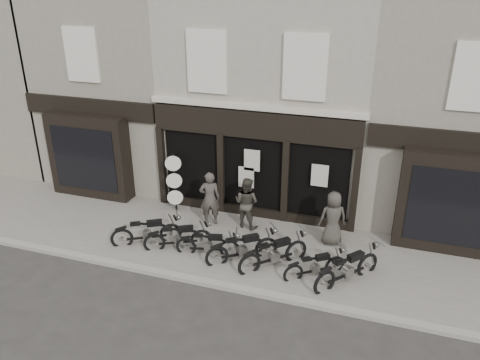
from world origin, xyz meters
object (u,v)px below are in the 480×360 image
(motorcycle_2, at_px, (209,246))
(man_right, at_px, (333,218))
(motorcycle_5, at_px, (315,268))
(man_left, at_px, (210,198))
(man_centre, at_px, (246,203))
(motorcycle_0, at_px, (147,234))
(motorcycle_1, at_px, (179,239))
(motorcycle_4, at_px, (274,256))
(motorcycle_6, at_px, (348,271))
(motorcycle_3, at_px, (243,250))
(advert_sign_post, at_px, (175,185))

(motorcycle_2, xyz_separation_m, man_right, (3.47, 1.81, 0.63))
(motorcycle_5, height_order, man_left, man_left)
(motorcycle_5, height_order, man_centre, man_centre)
(motorcycle_0, height_order, motorcycle_1, motorcycle_0)
(motorcycle_5, bearing_deg, motorcycle_4, 137.20)
(motorcycle_1, height_order, man_left, man_left)
(motorcycle_0, distance_m, motorcycle_6, 6.27)
(motorcycle_0, height_order, motorcycle_4, motorcycle_4)
(man_centre, bearing_deg, motorcycle_3, 117.16)
(motorcycle_0, relative_size, man_centre, 1.14)
(advert_sign_post, bearing_deg, motorcycle_6, -44.90)
(man_left, bearing_deg, motorcycle_2, 88.78)
(man_centre, xyz_separation_m, man_right, (2.89, -0.19, -0.00))
(advert_sign_post, bearing_deg, man_left, -42.15)
(man_right, bearing_deg, motorcycle_2, 4.02)
(motorcycle_0, distance_m, motorcycle_3, 3.18)
(motorcycle_4, height_order, man_centre, man_centre)
(motorcycle_4, distance_m, man_centre, 2.53)
(motorcycle_5, distance_m, man_left, 4.43)
(advert_sign_post, bearing_deg, man_right, -29.12)
(motorcycle_0, bearing_deg, motorcycle_3, -30.27)
(motorcycle_0, relative_size, motorcycle_5, 1.23)
(motorcycle_0, distance_m, man_left, 2.39)
(motorcycle_1, distance_m, advert_sign_post, 2.64)
(motorcycle_3, relative_size, motorcycle_6, 0.99)
(motorcycle_5, xyz_separation_m, man_centre, (-2.71, 2.10, 0.64))
(motorcycle_3, xyz_separation_m, man_centre, (-0.51, 1.98, 0.57))
(motorcycle_5, bearing_deg, motorcycle_6, -37.14)
(motorcycle_0, height_order, advert_sign_post, advert_sign_post)
(motorcycle_3, relative_size, man_right, 1.10)
(motorcycle_2, xyz_separation_m, man_centre, (0.58, 2.00, 0.63))
(motorcycle_4, height_order, motorcycle_6, motorcycle_6)
(man_centre, relative_size, advert_sign_post, 0.76)
(motorcycle_3, distance_m, man_right, 3.03)
(motorcycle_6, xyz_separation_m, man_centre, (-3.61, 2.11, 0.56))
(motorcycle_6, distance_m, man_centre, 4.21)
(motorcycle_2, bearing_deg, man_left, 96.99)
(motorcycle_5, height_order, motorcycle_6, motorcycle_6)
(motorcycle_2, distance_m, man_centre, 2.17)
(motorcycle_2, xyz_separation_m, advert_sign_post, (-2.18, 2.29, 0.75))
(motorcycle_2, distance_m, man_left, 2.03)
(motorcycle_6, height_order, man_centre, man_centre)
(motorcycle_1, bearing_deg, man_right, -6.31)
(motorcycle_2, xyz_separation_m, motorcycle_5, (3.29, -0.10, -0.01))
(man_right, height_order, advert_sign_post, advert_sign_post)
(motorcycle_5, bearing_deg, advert_sign_post, 119.48)
(man_centre, bearing_deg, man_left, 21.83)
(motorcycle_4, bearing_deg, motorcycle_0, 135.39)
(motorcycle_3, bearing_deg, motorcycle_2, 144.30)
(motorcycle_1, xyz_separation_m, motorcycle_3, (2.11, -0.02, 0.03))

